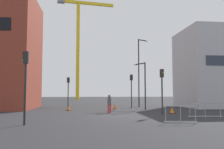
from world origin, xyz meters
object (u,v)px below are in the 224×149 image
traffic_light_median (162,84)px  pedestrian_walking (109,102)px  streetlamp_tall (140,68)px  traffic_light_island (131,86)px  traffic_cone_by_barrier (115,107)px  traffic_cone_orange (69,108)px  traffic_light_near (68,87)px  traffic_cone_striped (172,110)px  construction_crane (79,36)px  streetlamp_short (143,80)px  traffic_light_far (25,76)px

traffic_light_median → pedestrian_walking: traffic_light_median is taller
streetlamp_tall → traffic_light_island: size_ratio=2.20×
traffic_light_island → traffic_cone_by_barrier: 3.45m
traffic_light_island → traffic_cone_orange: (-7.16, -3.01, -2.45)m
pedestrian_walking → traffic_cone_by_barrier: pedestrian_walking is taller
traffic_light_near → traffic_cone_striped: 15.51m
construction_crane → traffic_cone_orange: size_ratio=50.55×
traffic_light_median → streetlamp_short: bearing=90.7°
traffic_light_near → traffic_cone_orange: traffic_light_near is taller
streetlamp_short → traffic_cone_by_barrier: 4.34m
traffic_light_island → traffic_light_median: size_ratio=1.04×
traffic_light_island → pedestrian_walking: traffic_light_island is taller
streetlamp_tall → traffic_light_median: bearing=-92.7°
traffic_light_far → traffic_light_median: bearing=27.8°
streetlamp_tall → traffic_light_far: (-10.34, -15.82, -2.17)m
traffic_light_near → traffic_light_far: 18.22m
traffic_light_island → traffic_light_median: 8.74m
streetlamp_short → traffic_light_near: 10.96m
traffic_light_island → pedestrian_walking: 7.29m
traffic_cone_by_barrier → streetlamp_tall: bearing=41.7°
traffic_light_far → traffic_cone_striped: 13.27m
streetlamp_short → traffic_light_island: (-0.88, 2.40, -0.50)m
traffic_cone_orange → traffic_cone_striped: 10.37m
construction_crane → traffic_cone_orange: (0.24, -36.66, -16.28)m
traffic_light_island → traffic_cone_striped: bearing=-72.3°
streetlamp_tall → traffic_cone_by_barrier: streetlamp_tall is taller
pedestrian_walking → traffic_cone_by_barrier: (1.13, 5.06, -0.69)m
traffic_light_far → traffic_cone_by_barrier: traffic_light_far is taller
streetlamp_short → traffic_light_far: 15.07m
traffic_light_near → traffic_cone_by_barrier: 8.25m
traffic_light_far → traffic_light_island: (8.88, 13.87, -0.17)m
streetlamp_short → streetlamp_tall: bearing=82.4°
traffic_light_island → traffic_cone_by_barrier: bearing=-149.8°
traffic_cone_by_barrier → traffic_light_median: bearing=-67.5°
pedestrian_walking → traffic_cone_by_barrier: 5.23m
traffic_light_far → traffic_light_median: (9.84, 5.18, -0.27)m
traffic_cone_striped → traffic_cone_by_barrier: traffic_cone_by_barrier is taller
streetlamp_short → pedestrian_walking: size_ratio=3.13×
pedestrian_walking → traffic_cone_striped: 5.69m
pedestrian_walking → traffic_cone_by_barrier: bearing=77.5°
traffic_light_median → traffic_cone_orange: (-8.11, 5.68, -2.34)m
traffic_light_median → traffic_light_island: bearing=96.3°
traffic_cone_striped → traffic_cone_by_barrier: (-4.44, 6.00, 0.01)m
traffic_light_median → streetlamp_tall: bearing=87.3°
construction_crane → pedestrian_walking: construction_crane is taller
construction_crane → traffic_light_median: construction_crane is taller
streetlamp_short → pedestrian_walking: (-4.13, -3.90, -2.22)m
traffic_light_far → traffic_cone_orange: (1.73, 10.86, -2.61)m
streetlamp_tall → traffic_light_far: streetlamp_tall is taller
traffic_light_far → traffic_light_island: 16.47m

